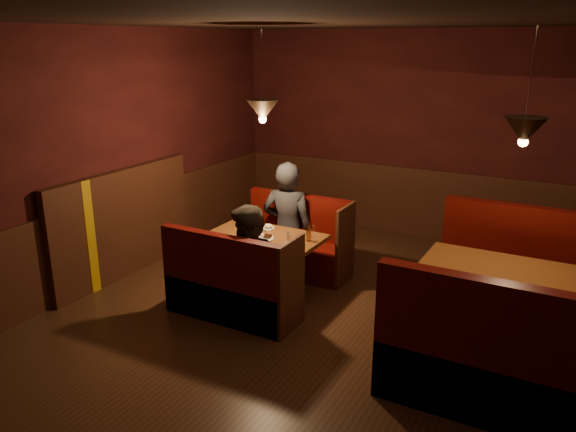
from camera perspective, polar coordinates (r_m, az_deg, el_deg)
The scene contains 9 objects.
room at distance 5.09m, azimuth 2.04°, elevation -1.98°, with size 6.02×7.02×2.92m.
main_table at distance 6.26m, azimuth -2.30°, elevation -3.36°, with size 1.26×0.77×0.89m.
main_bench_far at distance 6.91m, azimuth 0.88°, elevation -3.25°, with size 1.39×0.50×0.95m.
main_bench_near at distance 5.78m, azimuth -5.85°, elevation -7.63°, with size 1.39×0.50×0.95m.
second_table at distance 5.30m, azimuth 21.07°, elevation -7.48°, with size 1.47×0.94×0.83m.
second_bench_far at distance 6.20m, azimuth 22.34°, elevation -6.47°, with size 1.62×0.61×1.16m.
second_bench_near at distance 4.63m, azimuth 19.51°, elevation -14.47°, with size 1.62×0.61×1.16m.
diner_a at distance 6.75m, azimuth -0.06°, elevation 1.28°, with size 0.63×0.41×1.73m, color #2A2B30.
diner_b at distance 5.61m, azimuth -3.88°, elevation -3.21°, with size 0.75×0.58×1.53m, color #332D24.
Camera 1 is at (1.87, -4.24, 2.74)m, focal length 35.00 mm.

